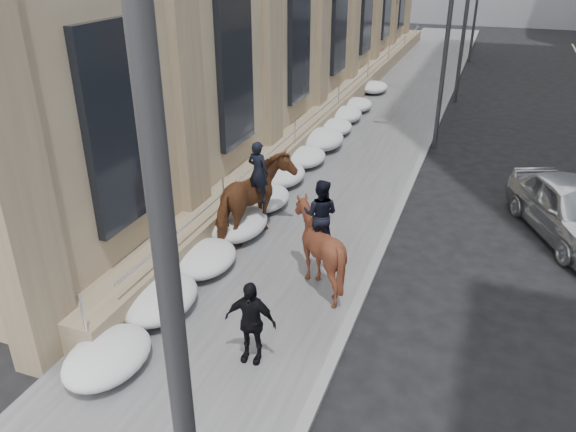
% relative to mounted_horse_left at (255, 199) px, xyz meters
% --- Properties ---
extents(ground, '(140.00, 140.00, 0.00)m').
position_rel_mounted_horse_left_xyz_m(ground, '(0.86, -4.04, -1.30)').
color(ground, black).
rests_on(ground, ground).
extents(sidewalk, '(5.00, 80.00, 0.12)m').
position_rel_mounted_horse_left_xyz_m(sidewalk, '(0.86, 5.96, -1.24)').
color(sidewalk, '#4A4A4C').
rests_on(sidewalk, ground).
extents(curb, '(0.24, 80.00, 0.12)m').
position_rel_mounted_horse_left_xyz_m(curb, '(3.48, 5.96, -1.24)').
color(curb, slate).
rests_on(curb, ground).
extents(streetlight_near, '(1.71, 0.24, 8.00)m').
position_rel_mounted_horse_left_xyz_m(streetlight_near, '(3.60, -10.04, 3.28)').
color(streetlight_near, '#2D2D30').
rests_on(streetlight_near, ground).
extents(streetlight_mid, '(1.71, 0.24, 8.00)m').
position_rel_mounted_horse_left_xyz_m(streetlight_mid, '(3.60, 9.96, 3.28)').
color(streetlight_mid, '#2D2D30').
rests_on(streetlight_mid, ground).
extents(traffic_signal, '(4.10, 0.22, 6.00)m').
position_rel_mounted_horse_left_xyz_m(traffic_signal, '(2.94, 17.96, 2.70)').
color(traffic_signal, '#2D2D30').
rests_on(traffic_signal, ground).
extents(snow_bank, '(1.70, 18.10, 0.76)m').
position_rel_mounted_horse_left_xyz_m(snow_bank, '(-0.56, 4.07, -0.83)').
color(snow_bank, '#BBBEC2').
rests_on(snow_bank, sidewalk).
extents(mounted_horse_left, '(1.74, 2.89, 2.79)m').
position_rel_mounted_horse_left_xyz_m(mounted_horse_left, '(0.00, 0.00, 0.00)').
color(mounted_horse_left, '#4E2B17').
rests_on(mounted_horse_left, sidewalk).
extents(mounted_horse_right, '(1.75, 1.94, 2.68)m').
position_rel_mounted_horse_left_xyz_m(mounted_horse_right, '(2.37, -1.72, -0.05)').
color(mounted_horse_right, '#442013').
rests_on(mounted_horse_right, sidewalk).
extents(pedestrian, '(1.07, 0.51, 1.78)m').
position_rel_mounted_horse_left_xyz_m(pedestrian, '(1.95, -4.79, -0.29)').
color(pedestrian, black).
rests_on(pedestrian, sidewalk).
extents(car_silver, '(3.78, 5.31, 1.68)m').
position_rel_mounted_horse_left_xyz_m(car_silver, '(8.26, 3.36, -0.46)').
color(car_silver, silver).
rests_on(car_silver, ground).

